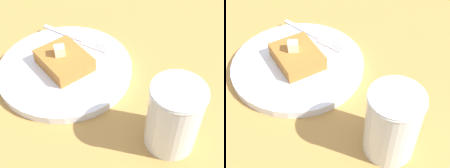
# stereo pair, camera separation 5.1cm
# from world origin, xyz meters

# --- Properties ---
(table_surface) EXTENTS (1.10, 1.10, 0.02)m
(table_surface) POSITION_xyz_m (0.00, 0.00, 0.01)
(table_surface) COLOR #AB7F3F
(table_surface) RESTS_ON ground
(plate) EXTENTS (0.25, 0.25, 0.02)m
(plate) POSITION_xyz_m (0.07, 0.06, 0.03)
(plate) COLOR silver
(plate) RESTS_ON table_surface
(toast_slice_center) EXTENTS (0.11, 0.09, 0.03)m
(toast_slice_center) POSITION_xyz_m (0.07, 0.06, 0.05)
(toast_slice_center) COLOR #A86B2C
(toast_slice_center) RESTS_ON plate
(butter_pat_primary) EXTENTS (0.02, 0.02, 0.02)m
(butter_pat_primary) POSITION_xyz_m (0.07, 0.06, 0.07)
(butter_pat_primary) COLOR #F4EEC7
(butter_pat_primary) RESTS_ON toast_slice_center
(fork) EXTENTS (0.14, 0.09, 0.00)m
(fork) POSITION_xyz_m (0.01, 0.12, 0.04)
(fork) COLOR silver
(fork) RESTS_ON plate
(syrup_jar) EXTENTS (0.08, 0.08, 0.11)m
(syrup_jar) POSITION_xyz_m (0.29, 0.15, 0.07)
(syrup_jar) COLOR #351709
(syrup_jar) RESTS_ON table_surface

